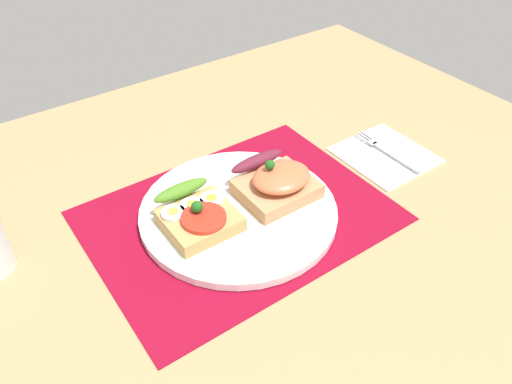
% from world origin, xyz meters
% --- Properties ---
extents(ground_plane, '(1.20, 0.90, 0.03)m').
position_xyz_m(ground_plane, '(0.00, 0.00, -0.02)').
color(ground_plane, tan).
extents(placemat, '(0.40, 0.30, 0.00)m').
position_xyz_m(placemat, '(0.00, 0.00, 0.00)').
color(placemat, maroon).
rests_on(placemat, ground_plane).
extents(plate, '(0.28, 0.28, 0.01)m').
position_xyz_m(plate, '(0.00, 0.00, 0.01)').
color(plate, white).
rests_on(plate, placemat).
extents(sandwich_egg_tomato, '(0.09, 0.10, 0.04)m').
position_xyz_m(sandwich_egg_tomato, '(-0.06, 0.01, 0.03)').
color(sandwich_egg_tomato, tan).
rests_on(sandwich_egg_tomato, plate).
extents(sandwich_salmon, '(0.10, 0.10, 0.06)m').
position_xyz_m(sandwich_salmon, '(0.06, -0.00, 0.04)').
color(sandwich_salmon, tan).
rests_on(sandwich_salmon, plate).
extents(napkin, '(0.13, 0.14, 0.01)m').
position_xyz_m(napkin, '(0.28, -0.02, 0.00)').
color(napkin, white).
rests_on(napkin, ground_plane).
extents(fork, '(0.02, 0.13, 0.00)m').
position_xyz_m(fork, '(0.28, -0.01, 0.01)').
color(fork, '#B7B7BC').
rests_on(fork, napkin).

